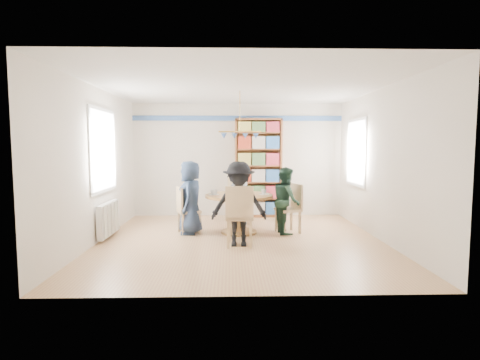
{
  "coord_description": "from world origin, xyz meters",
  "views": [
    {
      "loc": [
        -0.18,
        -6.54,
        1.66
      ],
      "look_at": [
        0.0,
        0.4,
        1.05
      ],
      "focal_mm": 28.0,
      "sensor_mm": 36.0,
      "label": 1
    }
  ],
  "objects_px": {
    "chair_right": "(292,206)",
    "person_far": "(240,197)",
    "bookshelf": "(258,169)",
    "dining_table": "(239,204)",
    "person_left": "(190,197)",
    "person_right": "(286,200)",
    "radiator": "(109,219)",
    "chair_near": "(240,213)",
    "chair_far": "(238,198)",
    "chair_left": "(185,208)",
    "person_near": "(239,204)"
  },
  "relations": [
    {
      "from": "radiator",
      "to": "chair_right",
      "type": "xyz_separation_m",
      "value": [
        3.43,
        0.35,
        0.17
      ]
    },
    {
      "from": "chair_near",
      "to": "person_right",
      "type": "bearing_deg",
      "value": 47.0
    },
    {
      "from": "chair_near",
      "to": "person_near",
      "type": "distance_m",
      "value": 0.17
    },
    {
      "from": "chair_left",
      "to": "person_right",
      "type": "height_order",
      "value": "person_right"
    },
    {
      "from": "radiator",
      "to": "dining_table",
      "type": "height_order",
      "value": "dining_table"
    },
    {
      "from": "chair_near",
      "to": "chair_left",
      "type": "bearing_deg",
      "value": 134.64
    },
    {
      "from": "chair_left",
      "to": "person_near",
      "type": "xyz_separation_m",
      "value": [
        1.01,
        -0.95,
        0.22
      ]
    },
    {
      "from": "person_far",
      "to": "bookshelf",
      "type": "bearing_deg",
      "value": -110.13
    },
    {
      "from": "dining_table",
      "to": "person_left",
      "type": "relative_size",
      "value": 0.93
    },
    {
      "from": "radiator",
      "to": "person_left",
      "type": "relative_size",
      "value": 0.71
    },
    {
      "from": "radiator",
      "to": "chair_near",
      "type": "relative_size",
      "value": 0.97
    },
    {
      "from": "radiator",
      "to": "chair_far",
      "type": "distance_m",
      "value": 2.74
    },
    {
      "from": "chair_far",
      "to": "bookshelf",
      "type": "xyz_separation_m",
      "value": [
        0.5,
        0.75,
        0.6
      ]
    },
    {
      "from": "person_far",
      "to": "person_left",
      "type": "bearing_deg",
      "value": 49.48
    },
    {
      "from": "person_near",
      "to": "bookshelf",
      "type": "distance_m",
      "value": 2.77
    },
    {
      "from": "person_far",
      "to": "chair_left",
      "type": "bearing_deg",
      "value": 45.56
    },
    {
      "from": "chair_near",
      "to": "person_near",
      "type": "bearing_deg",
      "value": 97.31
    },
    {
      "from": "dining_table",
      "to": "bookshelf",
      "type": "distance_m",
      "value": 1.9
    },
    {
      "from": "person_left",
      "to": "person_right",
      "type": "bearing_deg",
      "value": 89.47
    },
    {
      "from": "dining_table",
      "to": "chair_near",
      "type": "bearing_deg",
      "value": -90.66
    },
    {
      "from": "chair_far",
      "to": "person_far",
      "type": "height_order",
      "value": "person_far"
    },
    {
      "from": "dining_table",
      "to": "chair_far",
      "type": "relative_size",
      "value": 1.31
    },
    {
      "from": "chair_far",
      "to": "person_left",
      "type": "height_order",
      "value": "person_left"
    },
    {
      "from": "chair_left",
      "to": "person_left",
      "type": "relative_size",
      "value": 0.64
    },
    {
      "from": "chair_far",
      "to": "chair_left",
      "type": "bearing_deg",
      "value": -136.68
    },
    {
      "from": "chair_left",
      "to": "person_near",
      "type": "relative_size",
      "value": 0.63
    },
    {
      "from": "chair_right",
      "to": "bookshelf",
      "type": "bearing_deg",
      "value": 107.4
    },
    {
      "from": "chair_far",
      "to": "bookshelf",
      "type": "relative_size",
      "value": 0.42
    },
    {
      "from": "person_left",
      "to": "person_near",
      "type": "distance_m",
      "value": 1.29
    },
    {
      "from": "chair_left",
      "to": "chair_right",
      "type": "distance_m",
      "value": 2.07
    },
    {
      "from": "chair_right",
      "to": "person_far",
      "type": "height_order",
      "value": "person_far"
    },
    {
      "from": "person_left",
      "to": "person_far",
      "type": "relative_size",
      "value": 1.17
    },
    {
      "from": "person_left",
      "to": "person_far",
      "type": "bearing_deg",
      "value": 132.24
    },
    {
      "from": "chair_near",
      "to": "chair_right",
      "type": "bearing_deg",
      "value": 46.06
    },
    {
      "from": "dining_table",
      "to": "chair_near",
      "type": "xyz_separation_m",
      "value": [
        -0.01,
        -1.04,
        0.01
      ]
    },
    {
      "from": "chair_left",
      "to": "person_far",
      "type": "xyz_separation_m",
      "value": [
        1.08,
        0.85,
        0.1
      ]
    },
    {
      "from": "chair_left",
      "to": "bookshelf",
      "type": "xyz_separation_m",
      "value": [
        1.54,
        1.73,
        0.65
      ]
    },
    {
      "from": "person_near",
      "to": "bookshelf",
      "type": "bearing_deg",
      "value": 79.91
    },
    {
      "from": "dining_table",
      "to": "bookshelf",
      "type": "bearing_deg",
      "value": 73.88
    },
    {
      "from": "person_left",
      "to": "chair_far",
      "type": "bearing_deg",
      "value": 137.4
    },
    {
      "from": "radiator",
      "to": "dining_table",
      "type": "distance_m",
      "value": 2.43
    },
    {
      "from": "chair_right",
      "to": "person_far",
      "type": "xyz_separation_m",
      "value": [
        -0.99,
        0.81,
        0.08
      ]
    },
    {
      "from": "dining_table",
      "to": "chair_left",
      "type": "height_order",
      "value": "chair_left"
    },
    {
      "from": "chair_left",
      "to": "chair_right",
      "type": "xyz_separation_m",
      "value": [
        2.07,
        0.04,
        0.03
      ]
    },
    {
      "from": "chair_right",
      "to": "chair_near",
      "type": "xyz_separation_m",
      "value": [
        -1.04,
        -1.08,
        0.05
      ]
    },
    {
      "from": "radiator",
      "to": "person_right",
      "type": "relative_size",
      "value": 0.78
    },
    {
      "from": "chair_left",
      "to": "dining_table",
      "type": "bearing_deg",
      "value": -0.16
    },
    {
      "from": "chair_near",
      "to": "person_left",
      "type": "distance_m",
      "value": 1.37
    },
    {
      "from": "person_right",
      "to": "person_left",
      "type": "bearing_deg",
      "value": 85.13
    },
    {
      "from": "radiator",
      "to": "chair_near",
      "type": "xyz_separation_m",
      "value": [
        2.39,
        -0.73,
        0.22
      ]
    }
  ]
}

